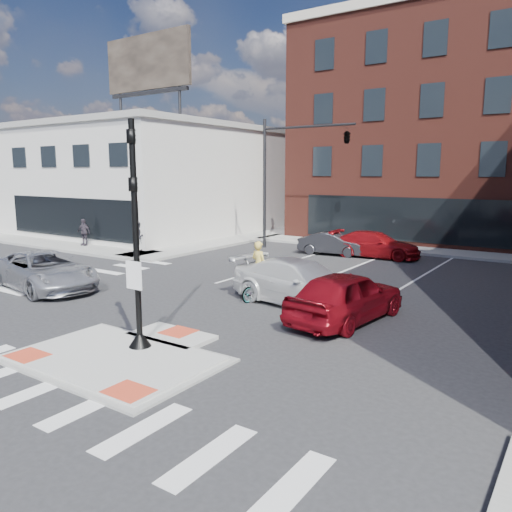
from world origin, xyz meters
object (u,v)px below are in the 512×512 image
Objects in this scene: bg_car_dark at (333,244)px; pedestrian_b at (84,232)px; red_sedan at (346,296)px; silver_suv at (45,271)px; bg_car_red at (375,245)px; pedestrian_a at (139,236)px; white_pickup at (301,283)px; cyclist at (259,280)px.

bg_car_dark is 15.68m from pedestrian_b.
bg_car_dark is at bearing -55.76° from red_sedan.
silver_suv reaches higher than bg_car_red.
silver_suv is 3.29× the size of pedestrian_a.
red_sedan is 2.88× the size of pedestrian_a.
white_pickup is at bearing -21.66° from pedestrian_b.
bg_car_dark is at bearing -12.51° from silver_suv.
red_sedan is at bearing -105.69° from white_pickup.
pedestrian_a is (-12.14, 5.31, 0.25)m from cyclist.
silver_suv is at bearing 149.97° from bg_car_dark.
silver_suv is 1.43× the size of bg_car_dark.
pedestrian_a reaches higher than white_pickup.
cyclist is 1.32× the size of pedestrian_a.
red_sedan is 1.25× the size of bg_car_dark.
bg_car_red is at bearing -19.15° from silver_suv.
bg_car_dark is 2.30× the size of pedestrian_b.
bg_car_red reaches higher than bg_car_dark.
pedestrian_b is (-20.43, 5.41, 0.17)m from red_sedan.
red_sedan is 2.19× the size of cyclist.
pedestrian_a is (-13.77, 5.00, 0.19)m from white_pickup.
pedestrian_a is at bearing 33.64° from silver_suv.
cyclist reaches higher than silver_suv.
bg_car_dark is 11.46m from pedestrian_a.
bg_car_red is (2.37, 0.53, 0.08)m from bg_car_dark.
silver_suv is 2.50× the size of cyclist.
bg_car_red is (-3.75, 12.35, -0.11)m from red_sedan.
white_pickup reaches higher than silver_suv.
bg_car_red is 2.93× the size of pedestrian_a.
cyclist reaches higher than bg_car_dark.
silver_suv is 1.14× the size of red_sedan.
white_pickup is 1.66m from cyclist.
cyclist is 13.25m from pedestrian_a.
bg_car_dark is 2.30× the size of pedestrian_a.
pedestrian_b reaches higher than red_sedan.
silver_suv is at bearing 32.72° from cyclist.
red_sedan is (12.11, 2.78, 0.06)m from silver_suv.
red_sedan is 0.88× the size of white_pickup.
red_sedan is at bearing 179.70° from cyclist.
pedestrian_a is at bearing 112.79° from bg_car_dark.
silver_suv is 1.12× the size of bg_car_red.
pedestrian_b is (-16.58, 4.71, 0.25)m from cyclist.
cyclist is at bearing 175.76° from bg_car_red.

